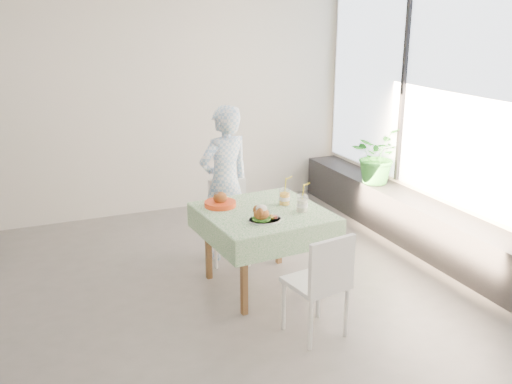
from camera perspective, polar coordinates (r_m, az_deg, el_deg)
name	(u,v)px	position (r m, az deg, el deg)	size (l,w,h in m)	color
floor	(172,305)	(5.08, -8.39, -11.15)	(6.00, 6.00, 0.00)	#5F5D5A
wall_back	(111,103)	(6.99, -14.26, 8.62)	(6.00, 0.02, 2.80)	silver
wall_front	(317,276)	(2.35, 6.15, -8.38)	(6.00, 0.02, 2.80)	silver
wall_right	(462,121)	(6.02, 19.89, 6.74)	(0.02, 5.00, 2.80)	silver
window_pane	(462,95)	(5.96, 19.93, 9.08)	(0.01, 4.80, 2.18)	#D1E0F9
window_ledge	(435,232)	(6.19, 17.43, -3.83)	(0.40, 4.80, 0.50)	black
cafe_table	(263,240)	(5.16, 0.73, -4.80)	(1.11, 1.11, 0.74)	brown
chair_far	(230,237)	(5.78, -2.63, -4.52)	(0.46, 0.46, 0.81)	white
chair_near	(316,303)	(4.53, 6.04, -10.99)	(0.46, 0.46, 0.86)	white
diner	(225,183)	(5.71, -3.14, 0.89)	(0.57, 0.38, 1.57)	#88B2DA
main_dish	(263,216)	(4.79, 0.72, -2.38)	(0.29, 0.29, 0.15)	white
juice_cup_orange	(285,197)	(5.19, 2.88, -0.54)	(0.11, 0.11, 0.30)	white
juice_cup_lemonade	(302,204)	(5.03, 4.64, -1.20)	(0.10, 0.10, 0.29)	white
second_dish	(220,202)	(5.16, -3.60, -1.01)	(0.29, 0.29, 0.14)	red
potted_plant	(376,155)	(6.79, 11.89, 3.63)	(0.60, 0.52, 0.66)	#256F26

